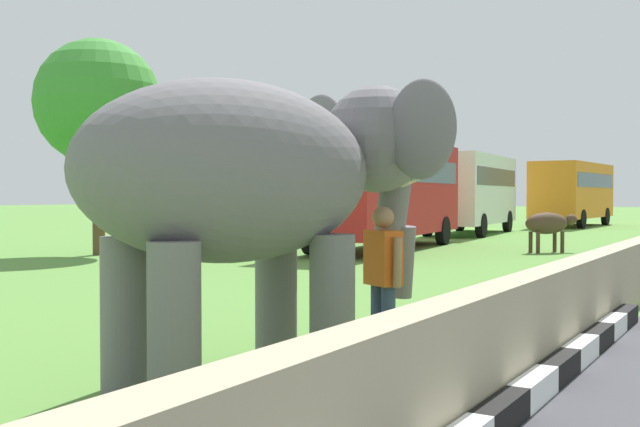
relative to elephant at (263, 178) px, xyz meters
The scene contains 9 objects.
barrier_parapet 2.62m from the elephant, 98.06° to the right, with size 28.00×0.36×1.00m, color tan.
elephant is the anchor object (origin of this frame).
person_handler 1.76m from the elephant, 26.51° to the right, with size 0.40×0.60×1.66m.
bus_red 17.62m from the elephant, 22.56° to the left, with size 9.50×3.49×3.50m.
bus_white 28.01m from the elephant, 15.97° to the left, with size 8.67×3.39×3.50m.
bus_orange 38.28m from the elephant, ahead, with size 8.72×2.79×3.50m.
cow_near 17.75m from the elephant, ahead, with size 1.75×1.49×1.23m.
tree_distant 16.49m from the elephant, 52.46° to the left, with size 3.69×3.69×6.33m.
hill_east 60.46m from the elephant, 29.31° to the left, with size 31.40×25.12×13.97m.
Camera 1 is at (-3.70, 2.34, 1.78)m, focal length 43.08 mm.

